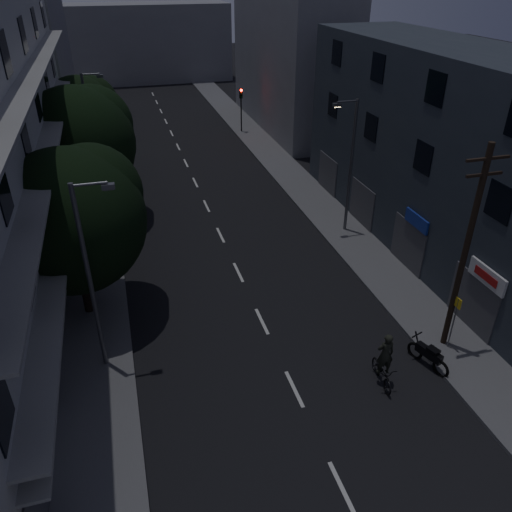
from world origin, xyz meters
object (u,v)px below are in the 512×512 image
motorcycle (428,356)px  cyclist (383,366)px  bus_stop_sign (455,314)px  utility_pole (466,249)px

motorcycle → cyclist: 2.32m
motorcycle → cyclist: (-2.28, -0.32, 0.28)m
cyclist → bus_stop_sign: bearing=21.2°
utility_pole → cyclist: bearing=-161.1°
cyclist → motorcycle: bearing=14.3°
motorcycle → cyclist: bearing=169.5°
bus_stop_sign → utility_pole: bearing=92.4°
motorcycle → cyclist: size_ratio=0.84×
bus_stop_sign → motorcycle: bus_stop_sign is taller
bus_stop_sign → motorcycle: bearing=-155.2°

